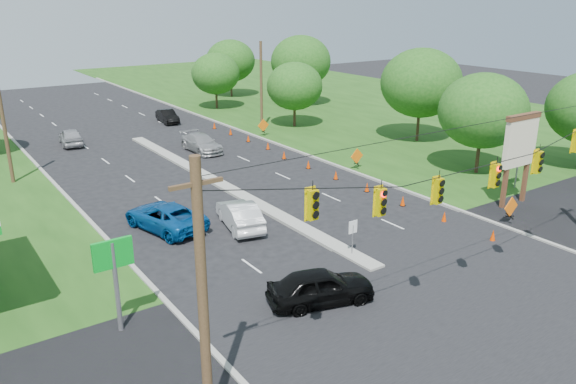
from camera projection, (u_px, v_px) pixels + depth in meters
ground at (439, 304)px, 25.20m from camera, size 160.00×160.00×0.00m
grass_right at (487, 134)px, 56.86m from camera, size 40.00×160.00×0.06m
cross_street at (439, 304)px, 25.20m from camera, size 160.00×14.00×0.02m
curb_left at (47, 177)px, 43.14m from camera, size 0.25×110.00×0.16m
curb_right at (268, 142)px, 53.98m from camera, size 0.25×110.00×0.16m
median at (219, 184)px, 41.55m from camera, size 1.00×34.00×0.18m
median_sign at (353, 231)px, 29.39m from camera, size 0.55×0.06×2.05m
signal_span at (468, 207)px, 22.77m from camera, size 25.60×0.32×9.00m
utility_pole_far_left at (4, 123)px, 40.39m from camera, size 0.28×0.28×9.00m
utility_pole_far_right at (261, 86)px, 57.69m from camera, size 0.28×0.28×9.00m
pylon_sign at (520, 145)px, 36.40m from camera, size 5.90×2.30×6.12m
cone_0 at (493, 236)px, 31.63m from camera, size 0.32×0.32×0.70m
cone_1 at (444, 217)px, 34.36m from camera, size 0.32×0.32×0.70m
cone_2 at (403, 201)px, 37.08m from camera, size 0.32×0.32×0.70m
cone_3 at (367, 187)px, 39.81m from camera, size 0.32×0.32×0.70m
cone_4 at (336, 175)px, 42.54m from camera, size 0.32×0.32×0.70m
cone_5 at (308, 164)px, 45.26m from camera, size 0.32×0.32×0.70m
cone_6 at (284, 155)px, 47.99m from camera, size 0.32×0.32×0.70m
cone_7 at (268, 146)px, 51.03m from camera, size 0.32×0.32×0.70m
cone_8 at (248, 138)px, 53.76m from camera, size 0.32×0.32×0.70m
cone_9 at (231, 132)px, 56.48m from camera, size 0.32×0.32×0.70m
cone_10 at (214, 125)px, 59.21m from camera, size 0.32×0.32×0.70m
work_sign_0 at (511, 208)px, 33.75m from camera, size 1.27×0.58×1.37m
work_sign_1 at (357, 157)px, 44.65m from camera, size 1.27×0.58×1.37m
work_sign_2 at (263, 126)px, 55.55m from camera, size 1.27×0.58×1.37m
tree_7 at (483, 111)px, 42.58m from camera, size 6.72×6.72×7.84m
tree_8 at (421, 83)px, 52.31m from camera, size 7.56×7.56×8.82m
tree_9 at (295, 86)px, 58.84m from camera, size 5.88×5.88×6.86m
tree_10 at (301, 61)px, 70.52m from camera, size 7.56×7.56×8.82m
tree_11 at (230, 61)px, 77.14m from camera, size 6.72×6.72×7.84m
tree_12 at (215, 74)px, 68.67m from camera, size 5.88×5.88×6.86m
black_sedan at (321, 287)px, 25.04m from camera, size 5.18×3.21×1.65m
white_sedan at (240, 215)px, 33.44m from camera, size 2.78×5.18×1.62m
blue_pickup at (165, 216)px, 33.24m from camera, size 3.92×6.17×1.59m
silver_car_far at (201, 143)px, 50.23m from camera, size 2.19×5.33×1.54m
silver_car_oncoming at (71, 137)px, 52.48m from camera, size 2.43×4.85×1.59m
dark_car_receding at (167, 116)px, 62.01m from camera, size 1.91×4.45×1.43m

